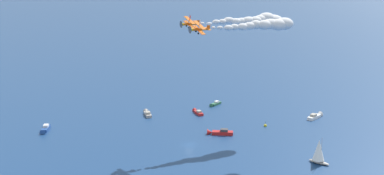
# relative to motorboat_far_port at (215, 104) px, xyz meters

# --- Properties ---
(ground_plane) EXTENTS (2000.00, 2000.00, 0.00)m
(ground_plane) POSITION_rel_motorboat_far_port_xyz_m (-46.47, 17.80, -0.55)
(ground_plane) COLOR navy
(motorboat_far_port) EXTENTS (6.29, 6.16, 2.03)m
(motorboat_far_port) POSITION_rel_motorboat_far_port_xyz_m (0.00, 0.00, 0.00)
(motorboat_far_port) COLOR #33704C
(motorboat_far_port) RESTS_ON ground_plane
(motorboat_far_stbd) EXTENTS (7.47, 8.34, 2.59)m
(motorboat_far_stbd) POSITION_rel_motorboat_far_port_xyz_m (-23.73, -36.39, 0.15)
(motorboat_far_stbd) COLOR white
(motorboat_far_stbd) RESTS_ON ground_plane
(motorboat_inshore) EXTENTS (8.43, 3.11, 2.39)m
(motorboat_inshore) POSITION_rel_motorboat_far_port_xyz_m (-10.20, 30.08, 0.10)
(motorboat_inshore) COLOR #9E9993
(motorboat_inshore) RESTS_ON ground_plane
(sailboat_offshore) EXTENTS (6.09, 5.87, 8.53)m
(sailboat_offshore) POSITION_rel_motorboat_far_port_xyz_m (-67.93, -19.19, 3.34)
(sailboat_offshore) COLOR #9E9993
(sailboat_offshore) RESTS_ON ground_plane
(motorboat_ahead) EXTENTS (4.54, 9.60, 2.70)m
(motorboat_ahead) POSITION_rel_motorboat_far_port_xyz_m (-37.51, 5.77, 0.18)
(motorboat_ahead) COLOR #B21E1E
(motorboat_ahead) RESTS_ON ground_plane
(motorboat_mid_cluster) EXTENTS (7.66, 3.66, 2.15)m
(motorboat_mid_cluster) POSITION_rel_motorboat_far_port_xyz_m (-11.07, 9.47, 0.03)
(motorboat_mid_cluster) COLOR #B21E1E
(motorboat_mid_cluster) RESTS_ON ground_plane
(motorboat_outer_ring_a) EXTENTS (8.47, 2.89, 2.41)m
(motorboat_outer_ring_a) POSITION_rel_motorboat_far_port_xyz_m (-24.54, 68.47, 0.10)
(motorboat_outer_ring_a) COLOR #23478C
(motorboat_outer_ring_a) RESTS_ON ground_plane
(marker_buoy) EXTENTS (1.10, 1.10, 2.10)m
(marker_buoy) POSITION_rel_motorboat_far_port_xyz_m (-31.30, -13.37, -0.16)
(marker_buoy) COLOR yellow
(marker_buoy) RESTS_ON ground_plane
(biplane_lead) EXTENTS (7.47, 7.12, 3.86)m
(biplane_lead) POSITION_rel_motorboat_far_port_xyz_m (-54.10, 15.84, 39.85)
(biplane_lead) COLOR orange
(wingwalker_lead) EXTENTS (0.94, 0.37, 1.78)m
(wingwalker_lead) POSITION_rel_motorboat_far_port_xyz_m (-54.68, 15.68, 41.95)
(wingwalker_lead) COLOR white
(smoke_trail_lead) EXTENTS (11.83, 29.96, 5.09)m
(smoke_trail_lead) POSITION_rel_motorboat_far_port_xyz_m (-47.15, -8.37, 39.89)
(smoke_trail_lead) COLOR silver
(biplane_wingman) EXTENTS (7.47, 7.12, 3.86)m
(biplane_wingman) POSITION_rel_motorboat_far_port_xyz_m (-37.98, 16.58, 39.62)
(biplane_wingman) COLOR orange
(wingwalker_wingman) EXTENTS (0.94, 0.37, 1.78)m
(wingwalker_wingman) POSITION_rel_motorboat_far_port_xyz_m (-38.56, 16.43, 41.73)
(wingwalker_wingman) COLOR red
(smoke_trail_wingman) EXTENTS (13.39, 33.29, 6.29)m
(smoke_trail_wingman) POSITION_rel_motorboat_far_port_xyz_m (-30.08, -9.54, 39.44)
(smoke_trail_wingman) COLOR silver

